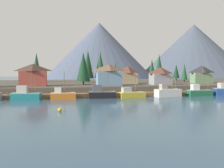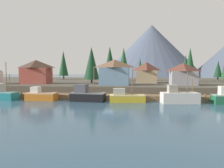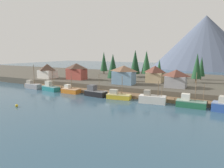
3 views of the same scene
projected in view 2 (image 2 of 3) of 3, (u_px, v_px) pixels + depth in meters
The scene contains 21 objects.
ground_plane at pixel (117, 92), 64.03m from camera, with size 400.00×400.00×1.00m, color #335166.
dock at pixel (109, 97), 46.13m from camera, with size 80.00×4.00×1.60m.
shoreline_bank at pixel (120, 84), 75.78m from camera, with size 400.00×56.00×2.50m, color #4C473D.
mountain_west_peak at pixel (151, 51), 187.41m from camera, with size 92.62×92.62×46.91m, color #4C566B.
fishing_boat_teal at pixel (1, 94), 45.05m from camera, with size 7.41×3.65×8.21m.
fishing_boat_orange at pixel (41, 96), 44.19m from camera, with size 6.34×3.11×7.06m.
fishing_boat_black at pixel (87, 95), 42.79m from camera, with size 7.31×3.47×7.14m.
fishing_boat_yellow at pixel (126, 97), 41.70m from camera, with size 7.38×3.58×6.97m.
fishing_boat_white at pixel (179, 97), 40.26m from camera, with size 7.43×3.87×6.17m.
house_blue at pixel (114, 72), 54.02m from camera, with size 8.03×4.95×6.70m.
house_red at pixel (36, 72), 59.28m from camera, with size 8.34×4.95×6.82m.
house_grey at pixel (183, 74), 53.54m from camera, with size 6.72×5.42×5.81m.
house_tan at pixel (146, 72), 62.39m from camera, with size 6.27×5.47×6.33m.
conifer_near_left at pixel (124, 62), 76.36m from camera, with size 4.49×4.49×12.15m.
conifer_mid_left at pixel (110, 61), 75.93m from camera, with size 4.57×4.57×12.60m.
conifer_mid_right at pixel (185, 66), 76.35m from camera, with size 3.17×3.17×9.56m.
conifer_back_left at pixel (140, 68), 75.48m from camera, with size 2.71×2.71×8.29m.
conifer_back_right at pixel (92, 63), 60.56m from camera, with size 4.58×4.58×10.73m.
conifer_centre at pixel (190, 62), 66.18m from camera, with size 3.54×3.54×11.11m.
conifer_far_left at pixel (218, 69), 77.42m from camera, with size 3.03×3.03×7.37m.
conifer_far_right at pixel (63, 63), 83.86m from camera, with size 3.87×3.87×11.73m.
Camera 2 is at (6.18, -43.40, 6.63)m, focal length 32.92 mm.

